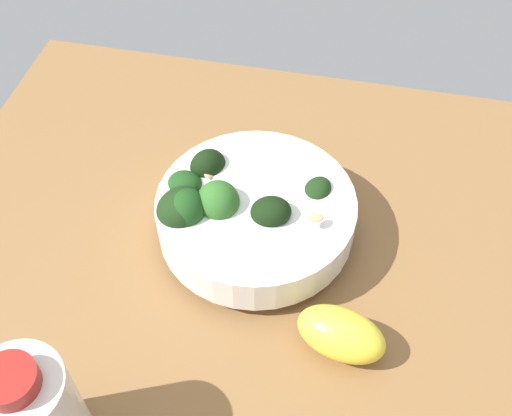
% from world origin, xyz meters
% --- Properties ---
extents(ground_plane, '(0.59, 0.59, 0.04)m').
position_xyz_m(ground_plane, '(0.00, 0.00, -0.02)').
color(ground_plane, brown).
extents(bowl_of_broccoli, '(0.19, 0.18, 0.08)m').
position_xyz_m(bowl_of_broccoli, '(-0.03, -0.04, 0.03)').
color(bowl_of_broccoli, white).
rests_on(bowl_of_broccoli, ground_plane).
extents(lemon_wedge, '(0.08, 0.06, 0.04)m').
position_xyz_m(lemon_wedge, '(-0.13, 0.06, 0.02)').
color(lemon_wedge, yellow).
rests_on(lemon_wedge, ground_plane).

